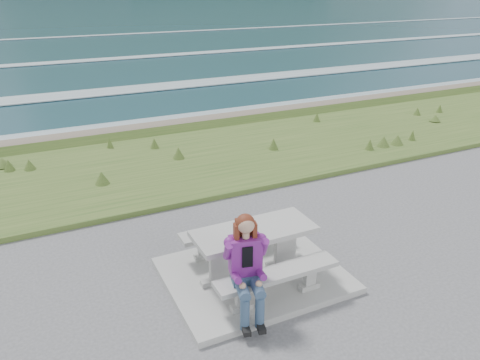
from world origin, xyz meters
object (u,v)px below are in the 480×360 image
object	(u,v)px
picnic_table	(254,239)
bench_landward	(277,277)
bench_seaward	(234,232)
seated_woman	(248,282)

from	to	relation	value
picnic_table	bench_landward	world-z (taller)	picnic_table
bench_seaward	picnic_table	bearing A→B (deg)	-90.00
bench_landward	bench_seaward	size ratio (longest dim) A/B	1.00
bench_landward	bench_seaward	bearing A→B (deg)	90.00
bench_landward	seated_woman	xyz separation A→B (m)	(-0.51, -0.13, 0.17)
picnic_table	bench_landward	size ratio (longest dim) A/B	1.00
bench_seaward	bench_landward	bearing A→B (deg)	-90.00
picnic_table	bench_seaward	xyz separation A→B (m)	(0.00, 0.70, -0.23)
seated_woman	bench_landward	bearing A→B (deg)	27.40
picnic_table	bench_seaward	size ratio (longest dim) A/B	1.00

